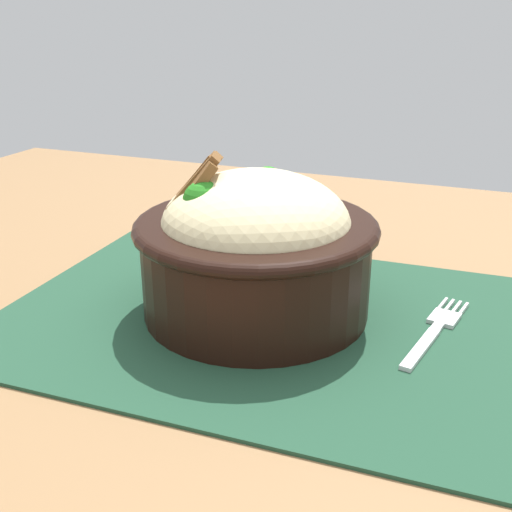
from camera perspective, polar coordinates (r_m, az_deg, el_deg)
name	(u,v)px	position (r m, az deg, el deg)	size (l,w,h in m)	color
table	(271,385)	(0.56, 1.35, -11.64)	(1.31, 0.98, 0.73)	olive
placemat	(272,319)	(0.53, 1.49, -5.78)	(0.45, 0.32, 0.00)	#1E422D
bowl	(255,246)	(0.51, -0.05, 0.88)	(0.21, 0.21, 0.14)	black
fork	(436,329)	(0.53, 16.08, -6.36)	(0.04, 0.13, 0.00)	silver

